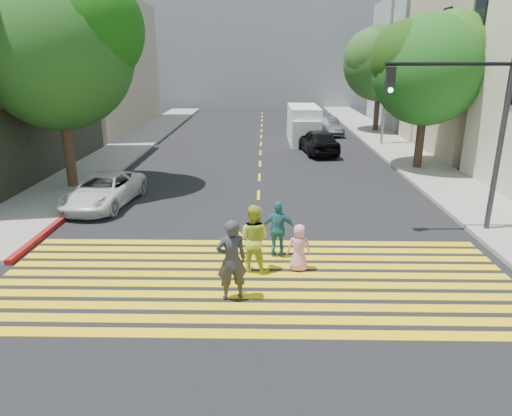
{
  "coord_description": "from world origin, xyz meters",
  "views": [
    {
      "loc": [
        0.22,
        -9.43,
        5.5
      ],
      "look_at": [
        0.0,
        3.0,
        1.4
      ],
      "focal_mm": 32.0,
      "sensor_mm": 36.0,
      "label": 1
    }
  ],
  "objects_px": {
    "tree_right_far": "(381,59)",
    "pedestrian_extra": "(278,229)",
    "tree_right_near": "(430,64)",
    "pedestrian_man": "(232,260)",
    "silver_car": "(304,116)",
    "dark_car_near": "(318,141)",
    "dark_car_parked": "(328,126)",
    "traffic_signal": "(470,120)",
    "pedestrian_child": "(299,248)",
    "white_van": "(304,126)",
    "tree_left": "(57,44)",
    "pedestrian_woman": "(253,238)",
    "white_sedan": "(104,190)"
  },
  "relations": [
    {
      "from": "tree_right_far",
      "to": "traffic_signal",
      "type": "xyz_separation_m",
      "value": [
        -2.39,
        -21.63,
        -1.7
      ]
    },
    {
      "from": "tree_right_near",
      "to": "pedestrian_man",
      "type": "distance_m",
      "value": 16.57
    },
    {
      "from": "tree_right_near",
      "to": "dark_car_parked",
      "type": "bearing_deg",
      "value": 105.88
    },
    {
      "from": "tree_right_near",
      "to": "dark_car_parked",
      "type": "distance_m",
      "value": 12.51
    },
    {
      "from": "tree_right_far",
      "to": "dark_car_near",
      "type": "relative_size",
      "value": 1.8
    },
    {
      "from": "tree_right_near",
      "to": "white_van",
      "type": "distance_m",
      "value": 10.28
    },
    {
      "from": "dark_car_parked",
      "to": "white_van",
      "type": "xyz_separation_m",
      "value": [
        -2.12,
        -3.38,
        0.51
      ]
    },
    {
      "from": "pedestrian_man",
      "to": "white_van",
      "type": "xyz_separation_m",
      "value": [
        3.42,
        21.25,
        0.15
      ]
    },
    {
      "from": "dark_car_near",
      "to": "pedestrian_extra",
      "type": "bearing_deg",
      "value": 71.39
    },
    {
      "from": "pedestrian_extra",
      "to": "dark_car_near",
      "type": "xyz_separation_m",
      "value": [
        2.82,
        15.04,
        -0.08
      ]
    },
    {
      "from": "tree_right_near",
      "to": "silver_car",
      "type": "height_order",
      "value": "tree_right_near"
    },
    {
      "from": "pedestrian_child",
      "to": "white_van",
      "type": "bearing_deg",
      "value": -96.19
    },
    {
      "from": "dark_car_near",
      "to": "traffic_signal",
      "type": "height_order",
      "value": "traffic_signal"
    },
    {
      "from": "traffic_signal",
      "to": "dark_car_near",
      "type": "bearing_deg",
      "value": 102.19
    },
    {
      "from": "silver_car",
      "to": "pedestrian_extra",
      "type": "bearing_deg",
      "value": 79.94
    },
    {
      "from": "pedestrian_child",
      "to": "pedestrian_extra",
      "type": "bearing_deg",
      "value": -60.63
    },
    {
      "from": "traffic_signal",
      "to": "dark_car_parked",
      "type": "bearing_deg",
      "value": 93.24
    },
    {
      "from": "pedestrian_child",
      "to": "pedestrian_extra",
      "type": "distance_m",
      "value": 1.06
    },
    {
      "from": "white_sedan",
      "to": "traffic_signal",
      "type": "xyz_separation_m",
      "value": [
        12.54,
        -2.69,
        3.09
      ]
    },
    {
      "from": "tree_right_far",
      "to": "tree_right_near",
      "type": "bearing_deg",
      "value": -93.32
    },
    {
      "from": "tree_left",
      "to": "pedestrian_man",
      "type": "xyz_separation_m",
      "value": [
        7.59,
        -9.57,
        -5.03
      ]
    },
    {
      "from": "silver_car",
      "to": "traffic_signal",
      "type": "bearing_deg",
      "value": 92.07
    },
    {
      "from": "tree_right_far",
      "to": "pedestrian_extra",
      "type": "relative_size",
      "value": 4.79
    },
    {
      "from": "tree_left",
      "to": "silver_car",
      "type": "height_order",
      "value": "tree_left"
    },
    {
      "from": "white_sedan",
      "to": "traffic_signal",
      "type": "bearing_deg",
      "value": -5.44
    },
    {
      "from": "dark_car_parked",
      "to": "traffic_signal",
      "type": "relative_size",
      "value": 0.67
    },
    {
      "from": "pedestrian_child",
      "to": "dark_car_parked",
      "type": "distance_m",
      "value": 23.39
    },
    {
      "from": "pedestrian_woman",
      "to": "traffic_signal",
      "type": "xyz_separation_m",
      "value": [
        6.59,
        2.98,
        2.76
      ]
    },
    {
      "from": "white_sedan",
      "to": "dark_car_near",
      "type": "height_order",
      "value": "dark_car_near"
    },
    {
      "from": "traffic_signal",
      "to": "tree_right_near",
      "type": "bearing_deg",
      "value": 78.41
    },
    {
      "from": "silver_car",
      "to": "tree_right_far",
      "type": "bearing_deg",
      "value": 131.62
    },
    {
      "from": "pedestrian_woman",
      "to": "white_van",
      "type": "xyz_separation_m",
      "value": [
        2.94,
        19.75,
        0.21
      ]
    },
    {
      "from": "pedestrian_child",
      "to": "tree_left",
      "type": "bearing_deg",
      "value": -41.98
    },
    {
      "from": "white_van",
      "to": "traffic_signal",
      "type": "relative_size",
      "value": 0.9
    },
    {
      "from": "tree_left",
      "to": "traffic_signal",
      "type": "relative_size",
      "value": 1.57
    },
    {
      "from": "pedestrian_extra",
      "to": "white_van",
      "type": "distance_m",
      "value": 18.94
    },
    {
      "from": "tree_right_far",
      "to": "pedestrian_man",
      "type": "relative_size",
      "value": 4.0
    },
    {
      "from": "tree_left",
      "to": "white_sedan",
      "type": "xyz_separation_m",
      "value": [
        2.11,
        -2.4,
        -5.42
      ]
    },
    {
      "from": "tree_left",
      "to": "white_sedan",
      "type": "height_order",
      "value": "tree_left"
    },
    {
      "from": "pedestrian_child",
      "to": "dark_car_parked",
      "type": "bearing_deg",
      "value": -100.65
    },
    {
      "from": "white_sedan",
      "to": "tree_right_near",
      "type": "bearing_deg",
      "value": 30.46
    },
    {
      "from": "pedestrian_woman",
      "to": "tree_right_near",
      "type": "bearing_deg",
      "value": -106.42
    },
    {
      "from": "pedestrian_man",
      "to": "dark_car_parked",
      "type": "distance_m",
      "value": 25.25
    },
    {
      "from": "pedestrian_man",
      "to": "dark_car_near",
      "type": "bearing_deg",
      "value": -119.29
    },
    {
      "from": "dark_car_parked",
      "to": "white_van",
      "type": "bearing_deg",
      "value": -131.64
    },
    {
      "from": "dark_car_near",
      "to": "white_sedan",
      "type": "bearing_deg",
      "value": 39.47
    },
    {
      "from": "pedestrian_woman",
      "to": "dark_car_parked",
      "type": "xyz_separation_m",
      "value": [
        5.06,
        23.12,
        -0.3
      ]
    },
    {
      "from": "traffic_signal",
      "to": "white_van",
      "type": "bearing_deg",
      "value": 101.17
    },
    {
      "from": "pedestrian_extra",
      "to": "traffic_signal",
      "type": "xyz_separation_m",
      "value": [
        5.9,
        2.03,
        2.86
      ]
    },
    {
      "from": "pedestrian_child",
      "to": "dark_car_parked",
      "type": "xyz_separation_m",
      "value": [
        3.84,
        23.08,
        -0.02
      ]
    }
  ]
}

